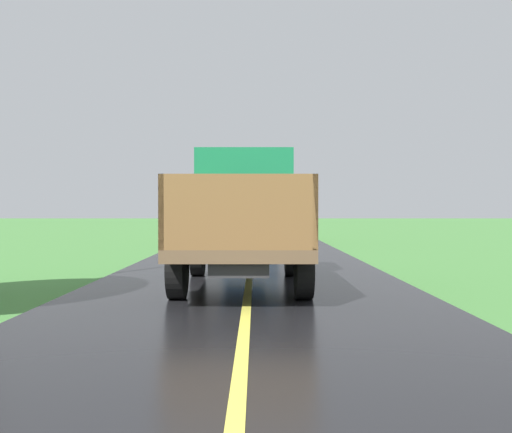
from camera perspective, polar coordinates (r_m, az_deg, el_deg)
name	(u,v)px	position (r m, az deg, el deg)	size (l,w,h in m)	color
banana_truck_near	(246,214)	(12.02, -1.03, 0.26)	(2.38, 5.82, 2.80)	#2D2D30
banana_truck_far	(253,212)	(27.67, -0.32, 0.49)	(2.38, 5.81, 2.80)	#2D2D30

